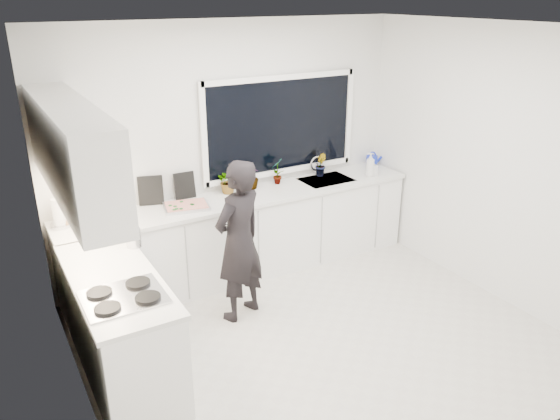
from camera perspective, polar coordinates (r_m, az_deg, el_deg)
floor at (r=5.14m, az=4.05°, el=-13.18°), size 4.00×3.50×0.02m
wall_back at (r=5.96m, az=-5.13°, el=6.32°), size 4.00×0.02×2.70m
wall_left at (r=3.82m, az=-21.30°, el=-4.27°), size 0.02×3.50×2.70m
wall_right at (r=5.83m, az=21.09°, el=4.57°), size 0.02×3.50×2.70m
ceiling at (r=4.22m, az=5.07°, el=18.68°), size 4.00×3.50×0.02m
window at (r=6.15m, az=0.07°, el=8.81°), size 1.80×0.02×1.00m
base_cabinets_back at (r=6.01m, az=-3.57°, el=-2.75°), size 3.92×0.58×0.88m
base_cabinets_left at (r=4.61m, az=-16.31°, el=-11.93°), size 0.58×1.60×0.88m
countertop_back at (r=5.83m, az=-3.63°, el=1.33°), size 3.94×0.62×0.04m
countertop_left at (r=4.38m, az=-16.94°, el=-6.91°), size 0.62×1.60×0.04m
upper_cabinets at (r=4.34m, az=-20.98°, el=5.89°), size 0.34×2.10×0.70m
sink at (r=6.35m, az=4.83°, el=2.77°), size 0.58×0.42×0.14m
faucet at (r=6.46m, az=3.87°, el=4.61°), size 0.03×0.03×0.22m
stovetop at (r=4.06m, az=-16.04°, el=-8.65°), size 0.56×0.48×0.03m
person at (r=5.08m, az=-4.31°, el=-3.29°), size 0.67×0.56×1.57m
pizza_tray at (r=5.55m, az=-9.76°, el=0.37°), size 0.50×0.41×0.03m
pizza at (r=5.55m, az=-9.77°, el=0.54°), size 0.45×0.37×0.01m
watering_can at (r=6.90m, az=9.56°, el=5.10°), size 0.16×0.16×0.13m
paper_towel_roll at (r=5.38m, az=-22.11°, el=-0.37°), size 0.11×0.11×0.26m
knife_block at (r=5.43m, az=-21.54°, el=-0.31°), size 0.15×0.12×0.22m
utensil_crock at (r=4.79m, az=-15.07°, el=-2.82°), size 0.15×0.15×0.16m
picture_frame_large at (r=5.78m, az=-9.93°, el=2.54°), size 0.22×0.03×0.28m
picture_frame_small at (r=5.67m, az=-13.36°, el=2.00°), size 0.24×0.09×0.30m
herb_plants at (r=6.01m, az=-2.54°, el=3.60°), size 1.42×0.26×0.30m
soap_bottles at (r=6.49m, az=9.49°, el=4.60°), size 0.16×0.13×0.28m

